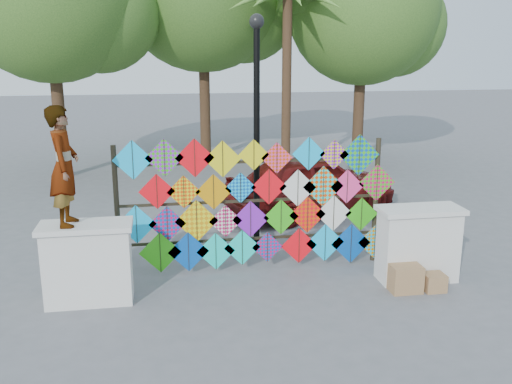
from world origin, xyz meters
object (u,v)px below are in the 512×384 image
kite_rack (257,205)px  lamppost (257,111)px  vendor_woman (64,166)px  sedan (312,183)px

kite_rack → lamppost: (0.20, 1.28, 1.49)m
kite_rack → vendor_woman: bearing=-163.1°
vendor_woman → lamppost: lamppost is taller
kite_rack → sedan: size_ratio=1.18×
vendor_woman → lamppost: bearing=-54.4°
vendor_woman → sedan: bearing=-47.8°
vendor_woman → lamppost: 3.95m
kite_rack → vendor_woman: 3.32m
sedan → lamppost: lamppost is taller
vendor_woman → lamppost: (3.23, 2.20, 0.52)m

